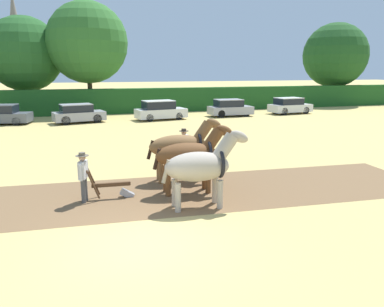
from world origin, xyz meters
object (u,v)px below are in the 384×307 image
(farmer_at_plow, at_px, (83,174))
(parked_car_far_right, at_px, (230,108))
(draft_horse_lead_right, at_px, (190,155))
(farmer_beside_team, at_px, (184,145))
(tree_center, at_px, (87,43))
(parked_car_center, at_px, (2,115))
(church_spire, at_px, (16,39))
(parked_car_right, at_px, (160,111))
(tree_center_right, at_px, (335,55))
(draft_horse_trail_left, at_px, (182,146))
(tree_center_left, at_px, (24,54))
(parked_car_end_right, at_px, (290,106))
(plow, at_px, (115,188))
(draft_horse_lead_left, at_px, (201,166))
(parked_car_center_right, at_px, (78,114))

(farmer_at_plow, xyz_separation_m, parked_car_far_right, (13.13, 19.13, -0.19))
(draft_horse_lead_right, xyz_separation_m, farmer_beside_team, (0.79, 3.44, -0.35))
(farmer_at_plow, bearing_deg, tree_center, 104.22)
(draft_horse_lead_right, height_order, parked_car_center, draft_horse_lead_right)
(farmer_beside_team, xyz_separation_m, parked_car_center, (-9.63, 16.34, -0.23))
(church_spire, relative_size, parked_car_right, 4.22)
(draft_horse_lead_right, distance_m, farmer_at_plow, 3.48)
(tree_center_right, height_order, draft_horse_trail_left, tree_center_right)
(church_spire, xyz_separation_m, parked_car_far_right, (22.66, -48.18, -8.83))
(tree_center_left, xyz_separation_m, parked_car_end_right, (23.51, -8.48, -4.77))
(tree_center_left, distance_m, farmer_beside_team, 26.19)
(plow, bearing_deg, parked_car_center, 112.26)
(draft_horse_lead_left, height_order, plow, draft_horse_lead_left)
(draft_horse_lead_right, height_order, parked_car_center_right, draft_horse_lead_right)
(plow, relative_size, parked_car_far_right, 0.39)
(parked_car_center, bearing_deg, draft_horse_lead_right, -54.62)
(parked_car_center_right, distance_m, parked_car_end_right, 19.12)
(draft_horse_trail_left, xyz_separation_m, parked_car_right, (3.12, 17.35, -0.56))
(farmer_at_plow, relative_size, parked_car_end_right, 0.39)
(draft_horse_lead_left, relative_size, parked_car_center_right, 0.66)
(farmer_beside_team, xyz_separation_m, parked_car_far_right, (8.90, 15.78, -0.22))
(draft_horse_trail_left, xyz_separation_m, parked_car_center_right, (-3.39, 17.44, -0.61))
(tree_center_left, xyz_separation_m, church_spire, (-5.30, 39.61, 4.06))
(draft_horse_trail_left, bearing_deg, church_spire, 105.51)
(tree_center_left, distance_m, church_spire, 40.17)
(church_spire, distance_m, parked_car_right, 52.01)
(tree_center, relative_size, parked_car_center, 2.42)
(parked_car_center_right, bearing_deg, parked_car_far_right, -10.16)
(parked_car_right, relative_size, parked_car_end_right, 1.05)
(tree_center, relative_size, farmer_at_plow, 6.49)
(parked_car_center, xyz_separation_m, parked_car_right, (12.08, -1.00, 0.04))
(draft_horse_lead_right, bearing_deg, parked_car_right, 84.52)
(tree_center_right, xyz_separation_m, parked_car_end_right, (-10.33, -7.31, -4.98))
(draft_horse_lead_right, bearing_deg, parked_car_center_right, 104.15)
(farmer_beside_team, bearing_deg, church_spire, 157.36)
(tree_center_right, distance_m, parked_car_end_right, 13.60)
(farmer_at_plow, height_order, parked_car_center_right, farmer_at_plow)
(tree_center_left, distance_m, tree_center, 6.03)
(parked_car_right, distance_m, parked_car_far_right, 6.46)
(draft_horse_trail_left, height_order, parked_car_center, draft_horse_trail_left)
(draft_horse_lead_right, bearing_deg, church_spire, 105.18)
(parked_car_center, xyz_separation_m, parked_car_center_right, (5.57, -0.91, -0.01))
(draft_horse_lead_right, distance_m, farmer_beside_team, 3.54)
(draft_horse_lead_left, xyz_separation_m, farmer_beside_team, (0.89, 4.87, -0.34))
(church_spire, xyz_separation_m, parked_car_end_right, (28.81, -48.08, -8.83))
(tree_center_right, bearing_deg, church_spire, 133.83)
(plow, bearing_deg, tree_center_right, 46.99)
(tree_center, height_order, parked_car_far_right, tree_center)
(draft_horse_lead_right, xyz_separation_m, parked_car_center, (-8.85, 19.78, -0.58))
(parked_car_right, bearing_deg, parked_car_center, 167.63)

